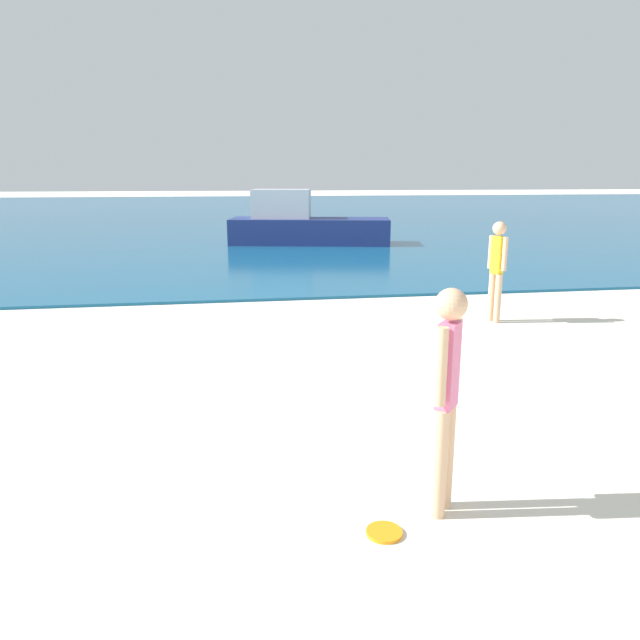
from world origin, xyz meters
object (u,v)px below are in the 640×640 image
at_px(frisbee, 384,532).
at_px(person_distant, 497,266).
at_px(boat_near, 304,225).
at_px(person_standing, 447,389).

distance_m(frisbee, person_distant, 6.74).
bearing_deg(frisbee, boat_near, 84.22).
xyz_separation_m(frisbee, person_distant, (3.47, 5.70, 0.96)).
xyz_separation_m(person_standing, boat_near, (1.28, 17.28, -0.25)).
height_order(person_distant, boat_near, boat_near).
bearing_deg(boat_near, frisbee, -84.07).
relative_size(frisbee, person_distant, 0.15).
relative_size(person_standing, person_distant, 1.00).
relative_size(frisbee, boat_near, 0.04).
bearing_deg(person_distant, person_standing, -49.04).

